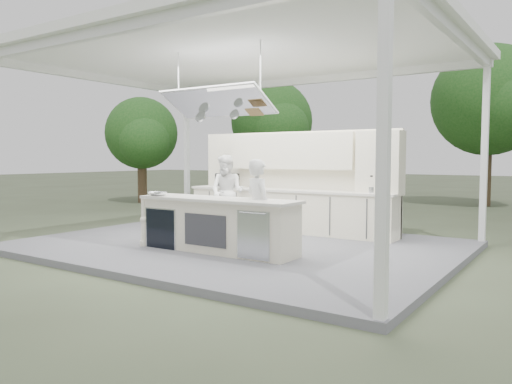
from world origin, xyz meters
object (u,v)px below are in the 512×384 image
Objects in this scene: demo_island at (217,225)px; head_chef at (258,207)px; sous_chef at (227,192)px; back_counter at (288,210)px.

demo_island is 1.89× the size of head_chef.
sous_chef reaches higher than head_chef.
sous_chef reaches higher than demo_island.
head_chef is 0.95× the size of sous_chef.
demo_island is 2.78m from sous_chef.
demo_island is 2.82m from back_counter.
head_chef is (0.93, -2.60, 0.34)m from back_counter.
head_chef reaches higher than demo_island.
demo_island is 0.61× the size of back_counter.
demo_island is at bearing -65.72° from sous_chef.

